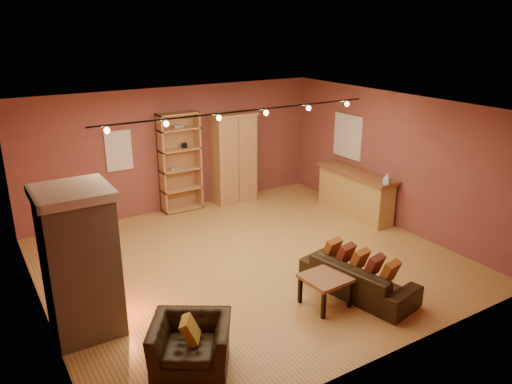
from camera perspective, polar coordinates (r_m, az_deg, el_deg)
floor at (r=9.19m, az=-0.70°, el=-7.91°), size 7.00×7.00×0.00m
ceiling at (r=8.31m, az=-0.78°, el=9.57°), size 7.00×7.00×0.00m
back_wall at (r=11.45m, az=-9.16°, el=4.83°), size 7.00×0.02×2.80m
left_wall at (r=7.59m, az=-24.09°, el=-4.09°), size 0.02×6.50×2.80m
right_wall at (r=10.79m, az=15.45°, el=3.50°), size 0.02×6.50×2.80m
fireplace at (r=7.24m, az=-19.42°, el=-7.55°), size 1.01×0.98×2.12m
back_window at (r=10.98m, az=-15.42°, el=4.58°), size 0.56×0.04×0.86m
bookcase at (r=11.41m, az=-8.79°, el=3.50°), size 0.93×0.36×2.26m
armoire at (r=11.85m, az=-2.62°, el=3.93°), size 1.06×0.60×2.15m
bar_counter at (r=11.36m, az=11.24°, el=-0.09°), size 0.57×2.10×1.01m
tissue_box at (r=10.51m, az=14.72°, el=1.41°), size 0.15×0.15×0.22m
right_window at (r=11.68m, az=10.47°, el=6.29°), size 0.05×0.90×1.00m
loveseat at (r=8.19m, az=11.64°, el=-8.88°), size 0.91×1.96×0.78m
armchair at (r=6.52m, az=-7.50°, el=-16.14°), size 1.17×1.06×0.86m
coffee_table at (r=7.77m, az=7.94°, el=-10.00°), size 0.68×0.68×0.49m
track_rail at (r=8.50m, az=-1.48°, el=9.00°), size 5.20×0.09×0.13m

